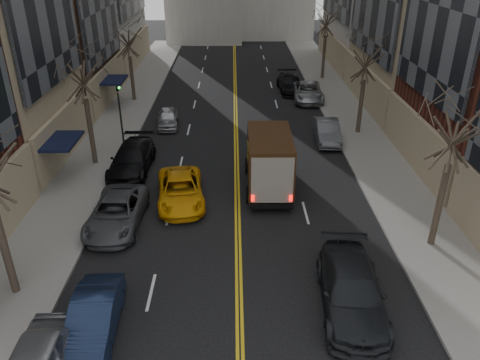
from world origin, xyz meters
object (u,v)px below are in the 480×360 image
at_px(observer_sedan, 352,290).
at_px(taxi, 181,190).
at_px(ups_truck, 269,160).
at_px(pedestrian, 275,179).

relative_size(observer_sedan, taxi, 1.13).
relative_size(ups_truck, pedestrian, 3.96).
distance_m(observer_sedan, taxi, 10.91).
relative_size(taxi, pedestrian, 3.29).
height_order(ups_truck, pedestrian, ups_truck).
bearing_deg(taxi, pedestrian, 4.71).
height_order(ups_truck, taxi, ups_truck).
relative_size(ups_truck, taxi, 1.20).
xyz_separation_m(ups_truck, taxi, (-4.75, -1.57, -0.98)).
height_order(ups_truck, observer_sedan, ups_truck).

